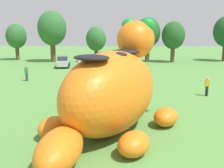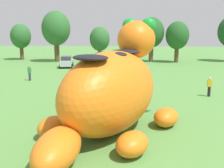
{
  "view_description": "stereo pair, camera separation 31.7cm",
  "coord_description": "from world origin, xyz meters",
  "px_view_note": "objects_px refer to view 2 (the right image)",
  "views": [
    {
      "loc": [
        1.05,
        -14.5,
        5.81
      ],
      "look_at": [
        0.31,
        1.36,
        2.58
      ],
      "focal_mm": 43.25,
      "sensor_mm": 36.0,
      "label": 1
    },
    {
      "loc": [
        1.37,
        -14.48,
        5.81
      ],
      "look_at": [
        0.31,
        1.36,
        2.58
      ],
      "focal_mm": 43.25,
      "sensor_mm": 36.0,
      "label": 2
    }
  ],
  "objects_px": {
    "car_silver": "(67,62)",
    "car_white": "(88,61)",
    "giant_inflatable_creature": "(111,91)",
    "car_green": "(109,61)",
    "spectator_mid_field": "(209,87)",
    "spectator_near_inflatable": "(79,97)",
    "spectator_far_side": "(113,65)",
    "spectator_wandering": "(30,73)",
    "spectator_by_cars": "(94,66)"
  },
  "relations": [
    {
      "from": "car_silver",
      "to": "spectator_near_inflatable",
      "type": "bearing_deg",
      "value": -74.48
    },
    {
      "from": "giant_inflatable_creature",
      "to": "spectator_wandering",
      "type": "bearing_deg",
      "value": 124.75
    },
    {
      "from": "spectator_mid_field",
      "to": "giant_inflatable_creature",
      "type": "bearing_deg",
      "value": -132.4
    },
    {
      "from": "car_green",
      "to": "spectator_near_inflatable",
      "type": "xyz_separation_m",
      "value": [
        -0.52,
        -22.87,
        -0.01
      ]
    },
    {
      "from": "car_silver",
      "to": "spectator_near_inflatable",
      "type": "xyz_separation_m",
      "value": [
        6.03,
        -21.73,
        -0.01
      ]
    },
    {
      "from": "spectator_near_inflatable",
      "to": "spectator_wandering",
      "type": "distance_m",
      "value": 12.97
    },
    {
      "from": "car_white",
      "to": "spectator_by_cars",
      "type": "bearing_deg",
      "value": -73.55
    },
    {
      "from": "car_green",
      "to": "giant_inflatable_creature",
      "type": "bearing_deg",
      "value": -85.31
    },
    {
      "from": "spectator_mid_field",
      "to": "spectator_far_side",
      "type": "xyz_separation_m",
      "value": [
        -9.32,
        14.01,
        0.0
      ]
    },
    {
      "from": "car_white",
      "to": "spectator_far_side",
      "type": "relative_size",
      "value": 2.47
    },
    {
      "from": "giant_inflatable_creature",
      "to": "car_silver",
      "type": "height_order",
      "value": "giant_inflatable_creature"
    },
    {
      "from": "spectator_near_inflatable",
      "to": "spectator_far_side",
      "type": "height_order",
      "value": "same"
    },
    {
      "from": "giant_inflatable_creature",
      "to": "spectator_far_side",
      "type": "height_order",
      "value": "giant_inflatable_creature"
    },
    {
      "from": "spectator_wandering",
      "to": "giant_inflatable_creature",
      "type": "bearing_deg",
      "value": -55.25
    },
    {
      "from": "giant_inflatable_creature",
      "to": "car_green",
      "type": "distance_m",
      "value": 27.63
    },
    {
      "from": "car_green",
      "to": "spectator_far_side",
      "type": "bearing_deg",
      "value": -78.36
    },
    {
      "from": "car_green",
      "to": "spectator_wandering",
      "type": "height_order",
      "value": "car_green"
    },
    {
      "from": "spectator_far_side",
      "to": "car_green",
      "type": "bearing_deg",
      "value": 101.64
    },
    {
      "from": "car_white",
      "to": "spectator_near_inflatable",
      "type": "relative_size",
      "value": 2.47
    },
    {
      "from": "spectator_by_cars",
      "to": "spectator_far_side",
      "type": "xyz_separation_m",
      "value": [
        2.53,
        1.06,
        0.0
      ]
    },
    {
      "from": "spectator_by_cars",
      "to": "giant_inflatable_creature",
      "type": "bearing_deg",
      "value": -80.03
    },
    {
      "from": "car_green",
      "to": "spectator_by_cars",
      "type": "bearing_deg",
      "value": -105.26
    },
    {
      "from": "car_silver",
      "to": "spectator_near_inflatable",
      "type": "height_order",
      "value": "car_silver"
    },
    {
      "from": "giant_inflatable_creature",
      "to": "car_green",
      "type": "relative_size",
      "value": 3.17
    },
    {
      "from": "car_silver",
      "to": "spectator_wandering",
      "type": "relative_size",
      "value": 2.52
    },
    {
      "from": "car_white",
      "to": "car_green",
      "type": "distance_m",
      "value": 3.34
    },
    {
      "from": "car_silver",
      "to": "spectator_by_cars",
      "type": "bearing_deg",
      "value": -42.76
    },
    {
      "from": "spectator_mid_field",
      "to": "spectator_wandering",
      "type": "bearing_deg",
      "value": 161.25
    },
    {
      "from": "spectator_by_cars",
      "to": "spectator_wandering",
      "type": "xyz_separation_m",
      "value": [
        -6.64,
        -6.67,
        0.0
      ]
    },
    {
      "from": "spectator_near_inflatable",
      "to": "spectator_wandering",
      "type": "xyz_separation_m",
      "value": [
        -7.69,
        10.45,
        0.0
      ]
    },
    {
      "from": "car_silver",
      "to": "car_green",
      "type": "bearing_deg",
      "value": 9.88
    },
    {
      "from": "car_white",
      "to": "giant_inflatable_creature",
      "type": "bearing_deg",
      "value": -78.61
    },
    {
      "from": "spectator_by_cars",
      "to": "spectator_near_inflatable",
      "type": "bearing_deg",
      "value": -86.48
    },
    {
      "from": "spectator_by_cars",
      "to": "spectator_far_side",
      "type": "height_order",
      "value": "same"
    },
    {
      "from": "giant_inflatable_creature",
      "to": "spectator_near_inflatable",
      "type": "distance_m",
      "value": 5.61
    },
    {
      "from": "car_white",
      "to": "spectator_far_side",
      "type": "xyz_separation_m",
      "value": [
        4.3,
        -4.92,
        -0.01
      ]
    },
    {
      "from": "spectator_wandering",
      "to": "spectator_far_side",
      "type": "xyz_separation_m",
      "value": [
        9.17,
        7.73,
        0.0
      ]
    },
    {
      "from": "car_white",
      "to": "spectator_by_cars",
      "type": "relative_size",
      "value": 2.47
    },
    {
      "from": "car_silver",
      "to": "car_white",
      "type": "height_order",
      "value": "same"
    },
    {
      "from": "car_silver",
      "to": "spectator_mid_field",
      "type": "distance_m",
      "value": 24.33
    },
    {
      "from": "car_silver",
      "to": "car_white",
      "type": "bearing_deg",
      "value": 23.02
    },
    {
      "from": "car_white",
      "to": "car_green",
      "type": "relative_size",
      "value": 1.02
    },
    {
      "from": "spectator_wandering",
      "to": "spectator_far_side",
      "type": "bearing_deg",
      "value": 40.13
    },
    {
      "from": "giant_inflatable_creature",
      "to": "car_silver",
      "type": "relative_size",
      "value": 3.03
    },
    {
      "from": "car_green",
      "to": "spectator_far_side",
      "type": "height_order",
      "value": "car_green"
    },
    {
      "from": "spectator_wandering",
      "to": "car_white",
      "type": "bearing_deg",
      "value": 68.94
    },
    {
      "from": "car_silver",
      "to": "car_white",
      "type": "relative_size",
      "value": 1.02
    },
    {
      "from": "spectator_wandering",
      "to": "spectator_far_side",
      "type": "distance_m",
      "value": 11.99
    },
    {
      "from": "car_silver",
      "to": "spectator_wandering",
      "type": "height_order",
      "value": "car_silver"
    },
    {
      "from": "car_green",
      "to": "spectator_mid_field",
      "type": "distance_m",
      "value": 21.34
    }
  ]
}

